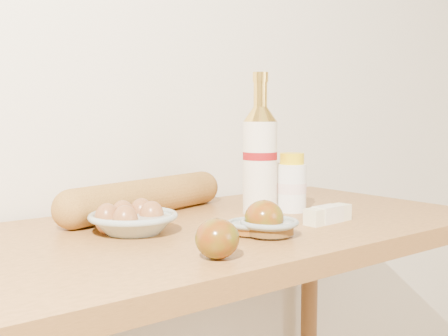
{
  "coord_description": "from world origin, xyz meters",
  "views": [
    {
      "loc": [
        -0.68,
        0.27,
        1.13
      ],
      "look_at": [
        0.0,
        1.15,
        1.02
      ],
      "focal_mm": 45.0,
      "sensor_mm": 36.0,
      "label": 1
    }
  ],
  "objects_px": {
    "bourbon_bottle": "(260,157)",
    "baguette": "(145,197)",
    "table": "(215,284)",
    "cream_bottle": "(292,184)",
    "egg_bowl": "(132,220)"
  },
  "relations": [
    {
      "from": "cream_bottle",
      "to": "table",
      "type": "bearing_deg",
      "value": -151.81
    },
    {
      "from": "table",
      "to": "cream_bottle",
      "type": "bearing_deg",
      "value": 4.52
    },
    {
      "from": "bourbon_bottle",
      "to": "baguette",
      "type": "xyz_separation_m",
      "value": [
        -0.22,
        0.14,
        -0.09
      ]
    },
    {
      "from": "bourbon_bottle",
      "to": "baguette",
      "type": "distance_m",
      "value": 0.27
    },
    {
      "from": "egg_bowl",
      "to": "bourbon_bottle",
      "type": "bearing_deg",
      "value": 1.41
    },
    {
      "from": "egg_bowl",
      "to": "cream_bottle",
      "type": "bearing_deg",
      "value": -2.59
    },
    {
      "from": "cream_bottle",
      "to": "baguette",
      "type": "height_order",
      "value": "cream_bottle"
    },
    {
      "from": "baguette",
      "to": "table",
      "type": "bearing_deg",
      "value": -89.59
    },
    {
      "from": "table",
      "to": "baguette",
      "type": "relative_size",
      "value": 2.44
    },
    {
      "from": "baguette",
      "to": "bourbon_bottle",
      "type": "bearing_deg",
      "value": -49.03
    },
    {
      "from": "cream_bottle",
      "to": "baguette",
      "type": "bearing_deg",
      "value": 173.29
    },
    {
      "from": "table",
      "to": "bourbon_bottle",
      "type": "relative_size",
      "value": 3.75
    },
    {
      "from": "bourbon_bottle",
      "to": "egg_bowl",
      "type": "relative_size",
      "value": 1.61
    },
    {
      "from": "bourbon_bottle",
      "to": "baguette",
      "type": "height_order",
      "value": "bourbon_bottle"
    },
    {
      "from": "cream_bottle",
      "to": "egg_bowl",
      "type": "height_order",
      "value": "cream_bottle"
    }
  ]
}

